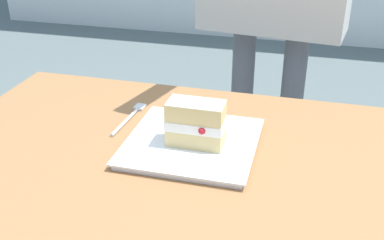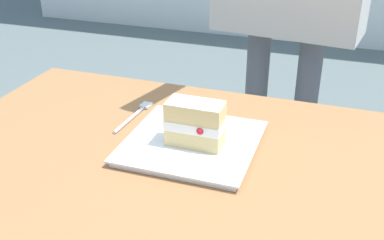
{
  "view_description": "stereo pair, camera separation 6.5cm",
  "coord_description": "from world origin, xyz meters",
  "px_view_note": "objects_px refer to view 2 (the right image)",
  "views": [
    {
      "loc": [
        -0.12,
        0.72,
        1.26
      ],
      "look_at": [
        0.1,
        -0.12,
        0.81
      ],
      "focal_mm": 44.16,
      "sensor_mm": 36.0,
      "label": 1
    },
    {
      "loc": [
        -0.19,
        0.7,
        1.26
      ],
      "look_at": [
        0.1,
        -0.12,
        0.81
      ],
      "focal_mm": 44.16,
      "sensor_mm": 36.0,
      "label": 2
    }
  ],
  "objects_px": {
    "dessert_plate": "(192,143)",
    "cake_slice": "(195,123)",
    "dessert_fork": "(135,115)",
    "patio_table": "(219,233)"
  },
  "relations": [
    {
      "from": "cake_slice",
      "to": "dessert_fork",
      "type": "bearing_deg",
      "value": -28.94
    },
    {
      "from": "cake_slice",
      "to": "dessert_plate",
      "type": "bearing_deg",
      "value": -46.57
    },
    {
      "from": "dessert_plate",
      "to": "dessert_fork",
      "type": "distance_m",
      "value": 0.2
    },
    {
      "from": "cake_slice",
      "to": "dessert_fork",
      "type": "distance_m",
      "value": 0.22
    },
    {
      "from": "cake_slice",
      "to": "dessert_fork",
      "type": "height_order",
      "value": "cake_slice"
    },
    {
      "from": "dessert_plate",
      "to": "cake_slice",
      "type": "height_order",
      "value": "cake_slice"
    },
    {
      "from": "dessert_plate",
      "to": "dessert_fork",
      "type": "relative_size",
      "value": 1.59
    },
    {
      "from": "dessert_plate",
      "to": "cake_slice",
      "type": "xyz_separation_m",
      "value": [
        -0.01,
        0.01,
        0.06
      ]
    },
    {
      "from": "patio_table",
      "to": "cake_slice",
      "type": "distance_m",
      "value": 0.22
    },
    {
      "from": "cake_slice",
      "to": "dessert_fork",
      "type": "relative_size",
      "value": 0.7
    }
  ]
}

